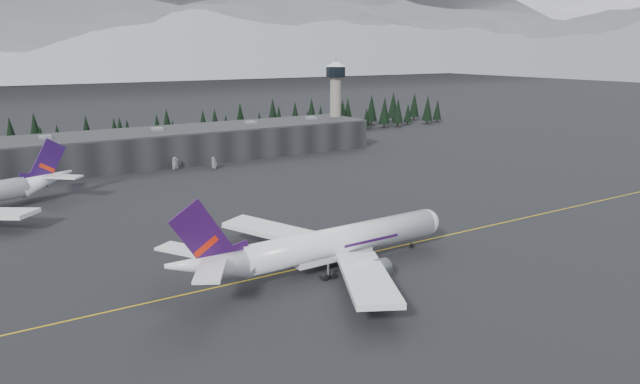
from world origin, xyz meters
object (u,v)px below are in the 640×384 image
jet_main (321,246)px  gse_vehicle_b (214,167)px  terminal (183,144)px  gse_vehicle_a (175,168)px  control_tower (336,93)px

jet_main → gse_vehicle_b: (18.91, 106.64, -4.50)m
terminal → gse_vehicle_b: terminal is taller
gse_vehicle_a → control_tower: bearing=-13.3°
gse_vehicle_a → gse_vehicle_b: (13.01, -6.25, 0.11)m
control_tower → jet_main: bearing=-124.1°
terminal → gse_vehicle_b: bearing=-80.8°
jet_main → gse_vehicle_a: jet_main is taller
control_tower → gse_vehicle_b: 79.27m
control_tower → jet_main: control_tower is taller
terminal → jet_main: (-15.13, -130.08, -1.03)m
terminal → jet_main: bearing=-96.6°
jet_main → gse_vehicle_a: size_ratio=13.29×
jet_main → terminal: bearing=81.9°
jet_main → control_tower: bearing=54.4°
gse_vehicle_a → gse_vehicle_b: 14.43m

